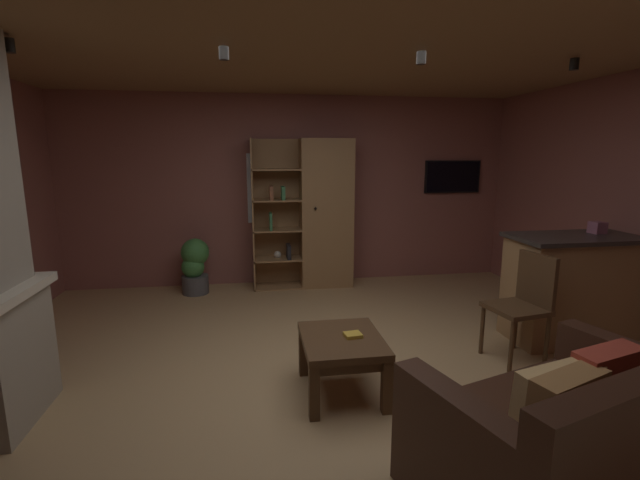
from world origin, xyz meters
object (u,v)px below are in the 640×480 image
object	(u,v)px
tissue_box	(597,228)
wall_mounted_tv	(452,177)
kitchen_bar_counter	(584,287)
coffee_table	(342,348)
bookshelf_cabinet	(319,215)
dining_chair	(524,300)
potted_floor_plant	(195,265)
leather_couch	(565,442)
table_book_0	(353,335)

from	to	relation	value
tissue_box	wall_mounted_tv	world-z (taller)	wall_mounted_tv
kitchen_bar_counter	wall_mounted_tv	xyz separation A→B (m)	(-0.27, 2.34, 0.93)
wall_mounted_tv	coffee_table	bearing A→B (deg)	-126.61
tissue_box	bookshelf_cabinet	bearing A→B (deg)	138.91
bookshelf_cabinet	coffee_table	xyz separation A→B (m)	(-0.26, -2.74, -0.61)
dining_chair	potted_floor_plant	xyz separation A→B (m)	(-3.00, 2.32, -0.16)
kitchen_bar_counter	dining_chair	distance (m)	0.88
tissue_box	coffee_table	size ratio (longest dim) A/B	0.17
leather_couch	wall_mounted_tv	xyz separation A→B (m)	(1.27, 4.11, 1.13)
table_book_0	dining_chair	size ratio (longest dim) A/B	0.13
bookshelf_cabinet	tissue_box	world-z (taller)	bookshelf_cabinet
wall_mounted_tv	kitchen_bar_counter	bearing A→B (deg)	-83.52
dining_chair	coffee_table	bearing A→B (deg)	-169.37
bookshelf_cabinet	potted_floor_plant	bearing A→B (deg)	-175.97
coffee_table	bookshelf_cabinet	bearing A→B (deg)	84.68
tissue_box	leather_couch	bearing A→B (deg)	-132.21
leather_couch	dining_chair	xyz separation A→B (m)	(0.72, 1.46, 0.23)
tissue_box	wall_mounted_tv	size ratio (longest dim) A/B	0.15
bookshelf_cabinet	table_book_0	distance (m)	2.80
table_book_0	wall_mounted_tv	bearing A→B (deg)	54.45
coffee_table	dining_chair	bearing A→B (deg)	10.63
tissue_box	wall_mounted_tv	distance (m)	2.32
bookshelf_cabinet	wall_mounted_tv	world-z (taller)	bookshelf_cabinet
tissue_box	table_book_0	distance (m)	2.69
kitchen_bar_counter	potted_floor_plant	bearing A→B (deg)	152.23
bookshelf_cabinet	kitchen_bar_counter	distance (m)	3.10
leather_couch	wall_mounted_tv	distance (m)	4.45
kitchen_bar_counter	table_book_0	xyz separation A→B (m)	(-2.38, -0.62, -0.06)
dining_chair	potted_floor_plant	size ratio (longest dim) A/B	1.31
kitchen_bar_counter	table_book_0	bearing A→B (deg)	-165.31
bookshelf_cabinet	kitchen_bar_counter	world-z (taller)	bookshelf_cabinet
kitchen_bar_counter	potted_floor_plant	world-z (taller)	kitchen_bar_counter
table_book_0	potted_floor_plant	world-z (taller)	potted_floor_plant
tissue_box	potted_floor_plant	size ratio (longest dim) A/B	0.17
dining_chair	table_book_0	bearing A→B (deg)	-168.61
coffee_table	wall_mounted_tv	bearing A→B (deg)	53.39
potted_floor_plant	tissue_box	bearing A→B (deg)	-25.98
table_book_0	tissue_box	bearing A→B (deg)	15.62
bookshelf_cabinet	table_book_0	world-z (taller)	bookshelf_cabinet
potted_floor_plant	wall_mounted_tv	bearing A→B (deg)	5.21
kitchen_bar_counter	tissue_box	bearing A→B (deg)	29.96
leather_couch	wall_mounted_tv	size ratio (longest dim) A/B	2.03
tissue_box	wall_mounted_tv	bearing A→B (deg)	100.21
leather_couch	coffee_table	size ratio (longest dim) A/B	2.36
bookshelf_cabinet	kitchen_bar_counter	size ratio (longest dim) A/B	1.36
coffee_table	potted_floor_plant	bearing A→B (deg)	117.37
dining_chair	wall_mounted_tv	world-z (taller)	wall_mounted_tv
kitchen_bar_counter	leather_couch	bearing A→B (deg)	-131.00
kitchen_bar_counter	coffee_table	xyz separation A→B (m)	(-2.46, -0.62, -0.16)
leather_couch	tissue_box	bearing A→B (deg)	47.79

